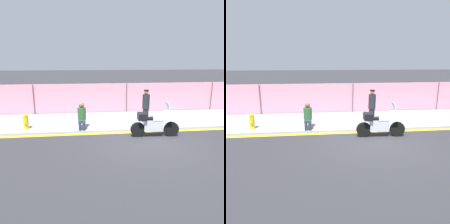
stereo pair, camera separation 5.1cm
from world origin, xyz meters
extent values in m
plane|color=#2D2D33|center=(0.00, 0.00, 0.00)|extent=(120.00, 120.00, 0.00)
cube|color=#8E93A3|center=(0.00, 3.13, 0.06)|extent=(41.28, 3.54, 0.12)
cube|color=gold|center=(0.00, 1.27, 0.00)|extent=(41.28, 0.18, 0.01)
cube|color=pink|center=(0.00, 4.98, 0.95)|extent=(39.22, 0.08, 1.89)
cylinder|color=#4C4C51|center=(-5.56, 4.88, 0.95)|extent=(0.05, 0.05, 1.89)
cylinder|color=#4C4C51|center=(0.00, 4.88, 0.95)|extent=(0.05, 0.05, 1.89)
cylinder|color=#4C4C51|center=(5.56, 4.88, 0.95)|extent=(0.05, 0.05, 1.89)
cylinder|color=black|center=(1.26, 0.62, 0.32)|extent=(0.66, 0.18, 0.65)
cylinder|color=black|center=(-0.24, 0.71, 0.32)|extent=(0.66, 0.18, 0.65)
cube|color=silver|center=(0.43, 0.67, 0.51)|extent=(0.84, 0.33, 0.51)
cube|color=white|center=(0.64, 0.66, 0.86)|extent=(0.54, 0.34, 0.22)
cube|color=black|center=(0.34, 0.67, 0.82)|extent=(0.62, 0.31, 0.10)
cube|color=white|center=(1.03, 0.63, 0.94)|extent=(0.35, 0.49, 0.34)
cube|color=silver|center=(1.03, 0.63, 1.32)|extent=(0.13, 0.43, 0.42)
cube|color=black|center=(-0.07, 0.70, 0.92)|extent=(0.39, 0.52, 0.30)
cylinder|color=#1E2328|center=(0.57, 2.47, 0.49)|extent=(0.30, 0.30, 0.73)
cylinder|color=#1E2328|center=(0.57, 2.47, 1.22)|extent=(0.36, 0.36, 0.73)
sphere|color=#A37556|center=(0.57, 2.47, 1.70)|extent=(0.23, 0.23, 0.23)
cylinder|color=black|center=(0.57, 2.47, 1.79)|extent=(0.26, 0.26, 0.05)
cylinder|color=#2D3342|center=(-2.78, 1.47, 0.32)|extent=(0.13, 0.13, 0.39)
cylinder|color=#2D3342|center=(-2.60, 1.47, 0.32)|extent=(0.13, 0.13, 0.39)
cube|color=#2D3342|center=(-2.69, 1.66, 0.52)|extent=(0.33, 0.39, 0.10)
cylinder|color=#2D6033|center=(-2.69, 1.86, 0.84)|extent=(0.39, 0.39, 0.55)
sphere|color=brown|center=(-2.69, 1.86, 1.24)|extent=(0.24, 0.24, 0.24)
cylinder|color=gold|center=(-5.31, 2.04, 0.40)|extent=(0.24, 0.24, 0.56)
sphere|color=gold|center=(-5.31, 2.04, 0.75)|extent=(0.21, 0.21, 0.21)
cylinder|color=gold|center=(-5.31, 1.91, 0.43)|extent=(0.08, 0.10, 0.08)
camera|label=1|loc=(-2.41, -8.22, 3.34)|focal=35.00mm
camera|label=2|loc=(-2.36, -8.22, 3.34)|focal=35.00mm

